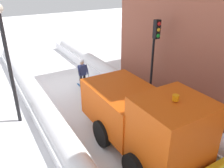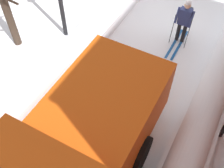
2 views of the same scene
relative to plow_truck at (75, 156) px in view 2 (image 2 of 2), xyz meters
The scene contains 3 objects.
plow_truck is the anchor object (origin of this frame).
skier 6.45m from the plow_truck, 93.71° to the right, with size 0.62×1.80×1.81m.
bare_tree_near 5.98m from the plow_truck, 33.86° to the right, with size 1.05×1.06×3.48m.
Camera 2 is at (-2.16, 9.15, 7.15)m, focal length 44.00 mm.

